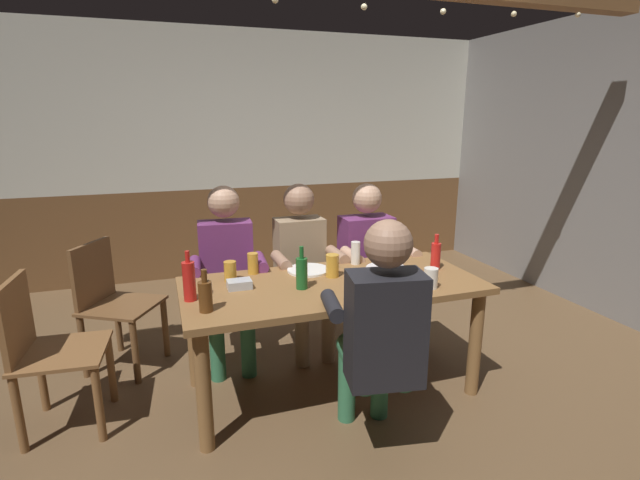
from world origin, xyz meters
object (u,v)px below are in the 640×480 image
(plate_0, at_px, (387,269))
(bottle_0, at_px, (436,255))
(person_0, at_px, (227,268))
(chair_empty_near_left, at_px, (112,301))
(pint_glass_1, at_px, (253,263))
(pint_glass_4, at_px, (356,253))
(bottle_1, at_px, (205,295))
(bottle_2, at_px, (189,281))
(person_3, at_px, (380,330))
(bottle_3, at_px, (302,272))
(condiment_caddy, at_px, (239,284))
(person_2, at_px, (369,254))
(chair_empty_near_right, at_px, (46,349))
(plate_1, at_px, (308,270))
(pint_glass_2, at_px, (431,278))
(pint_glass_3, at_px, (230,271))
(pint_glass_0, at_px, (332,266))
(dining_table, at_px, (332,298))
(person_1, at_px, (303,260))

(plate_0, relative_size, bottle_0, 1.16)
(person_0, distance_m, chair_empty_near_left, 0.81)
(pint_glass_1, relative_size, pint_glass_4, 0.86)
(bottle_1, bearing_deg, person_0, 75.00)
(bottle_0, xyz_separation_m, bottle_2, (-1.57, -0.05, 0.02))
(person_3, bearing_deg, bottle_3, 120.36)
(condiment_caddy, bearing_deg, bottle_3, -19.41)
(person_2, height_order, pint_glass_4, person_2)
(chair_empty_near_right, height_order, plate_1, chair_empty_near_right)
(plate_0, xyz_separation_m, pint_glass_2, (0.09, -0.39, 0.05))
(bottle_0, bearing_deg, pint_glass_3, 171.58)
(bottle_1, xyz_separation_m, pint_glass_3, (0.19, 0.43, -0.03))
(condiment_caddy, relative_size, pint_glass_4, 0.90)
(condiment_caddy, xyz_separation_m, bottle_1, (-0.22, -0.29, 0.06))
(plate_0, height_order, pint_glass_0, pint_glass_0)
(plate_0, bearing_deg, pint_glass_3, 173.71)
(person_3, distance_m, pint_glass_4, 0.98)
(bottle_0, bearing_deg, dining_table, -177.65)
(bottle_2, relative_size, pint_glass_0, 1.95)
(chair_empty_near_left, relative_size, pint_glass_4, 5.67)
(person_3, xyz_separation_m, pint_glass_0, (0.02, 0.73, 0.10))
(dining_table, xyz_separation_m, pint_glass_1, (-0.42, 0.32, 0.17))
(person_3, distance_m, bottle_1, 0.90)
(plate_0, bearing_deg, chair_empty_near_left, 159.23)
(person_1, height_order, chair_empty_near_left, person_1)
(pint_glass_3, bearing_deg, person_3, -55.24)
(person_1, xyz_separation_m, bottle_2, (-0.84, -0.65, 0.16))
(plate_1, height_order, bottle_2, bottle_2)
(condiment_caddy, xyz_separation_m, plate_1, (0.48, 0.17, -0.02))
(plate_0, distance_m, pint_glass_4, 0.25)
(plate_0, distance_m, pint_glass_3, 1.01)
(plate_0, bearing_deg, plate_1, 164.11)
(bottle_0, relative_size, pint_glass_4, 1.52)
(person_0, distance_m, bottle_0, 1.42)
(condiment_caddy, bearing_deg, person_0, 89.50)
(bottle_0, distance_m, pint_glass_4, 0.53)
(chair_empty_near_left, bearing_deg, dining_table, 90.00)
(plate_1, bearing_deg, pint_glass_4, 7.85)
(dining_table, distance_m, condiment_caddy, 0.57)
(plate_1, distance_m, pint_glass_4, 0.36)
(chair_empty_near_right, xyz_separation_m, plate_0, (2.02, -0.02, 0.25))
(plate_0, xyz_separation_m, bottle_3, (-0.63, -0.15, 0.09))
(bottle_2, bearing_deg, pint_glass_1, 39.80)
(chair_empty_near_left, xyz_separation_m, condiment_caddy, (0.77, -0.69, 0.27))
(bottle_3, bearing_deg, person_0, 116.92)
(dining_table, bearing_deg, person_1, 89.92)
(dining_table, distance_m, bottle_1, 0.82)
(pint_glass_4, bearing_deg, chair_empty_near_right, -174.91)
(person_2, relative_size, bottle_0, 5.13)
(dining_table, relative_size, person_0, 1.45)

